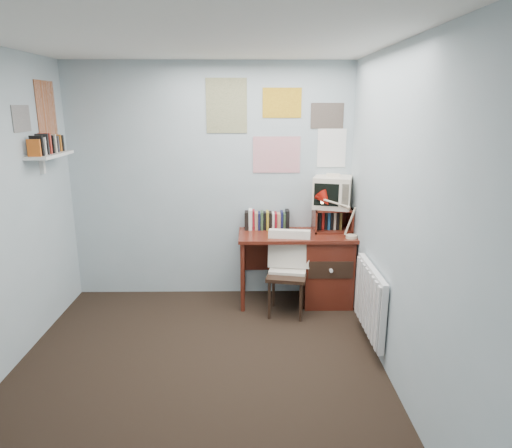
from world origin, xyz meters
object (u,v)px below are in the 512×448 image
Objects in this scene: crt_tv at (333,191)px; desk at (321,265)px; desk_lamp at (352,218)px; radiator at (370,300)px; wall_shelf at (50,155)px; tv_riser at (332,219)px; desk_chair at (287,276)px.

desk is at bearing -115.25° from crt_tv.
crt_tv reaches higher than desk_lamp.
crt_tv reaches higher than desk.
radiator is 1.29× the size of wall_shelf.
desk_lamp is 0.41m from crt_tv.
radiator is (0.17, -1.06, -0.77)m from crt_tv.
radiator is (0.17, -1.04, -0.47)m from tv_riser.
wall_shelf is (-2.84, -0.21, 0.65)m from desk_lamp.
wall_shelf is at bearing 169.69° from desk_lamp.
desk_lamp is 1.08× the size of crt_tv.
wall_shelf is (-2.69, -0.49, 0.74)m from tv_riser.
wall_shelf is at bearing 169.11° from radiator.
wall_shelf is (-2.18, -0.07, 1.21)m from desk_chair.
desk_chair reaches higher than desk.
radiator is 3.15m from wall_shelf.
wall_shelf is at bearing -171.60° from desk.
wall_shelf is (-2.57, -0.38, 1.21)m from desk.
radiator is (0.02, -0.76, -0.55)m from desk_lamp.
desk_chair is at bearing 137.20° from radiator.
crt_tv is 2.77m from wall_shelf.
tv_riser is at bearing 42.96° from desk.
desk_chair is 0.81m from tv_riser.
crt_tv is at bearing 102.54° from desk_lamp.
crt_tv is 0.47× the size of radiator.
desk_chair is 0.92m from radiator.
desk is 0.80m from crt_tv.
tv_riser is 1.05× the size of crt_tv.
radiator is (0.29, -0.93, 0.01)m from desk.
crt_tv reaches higher than radiator.
desk reaches higher than radiator.
desk_lamp is at bearing -32.81° from desk.
desk is 3.16× the size of crt_tv.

